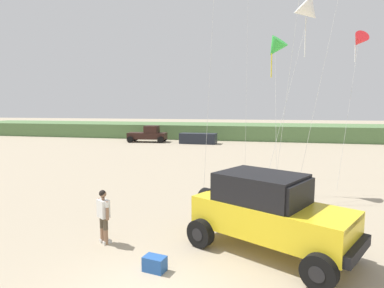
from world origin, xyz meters
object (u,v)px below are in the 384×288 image
distant_pickup (148,134)px  kite_black_sled (359,41)px  jeep (269,211)px  distant_sedan (198,138)px  cooler_box (155,264)px  person_watching (104,213)px  kite_orange_streamer (275,48)px  kite_green_box (309,11)px

distant_pickup → kite_black_sled: bearing=-43.7°
jeep → distant_pickup: 31.20m
distant_sedan → cooler_box: bearing=-79.0°
cooler_box → person_watching: bearing=159.4°
cooler_box → kite_orange_streamer: size_ratio=0.07×
cooler_box → kite_black_sled: (7.33, 11.78, 7.48)m
person_watching → cooler_box: bearing=-31.5°
cooler_box → distant_pickup: 31.71m
kite_black_sled → person_watching: bearing=-131.9°
jeep → person_watching: 4.94m
distant_sedan → kite_orange_streamer: (8.04, -20.27, 6.39)m
jeep → kite_black_sled: bearing=65.6°
jeep → kite_orange_streamer: size_ratio=0.66×
cooler_box → distant_pickup: distant_pickup is taller
kite_green_box → kite_orange_streamer: 3.40m
distant_sedan → kite_black_sled: (12.39, -17.48, 7.07)m
cooler_box → distant_pickup: bearing=121.9°
kite_green_box → kite_orange_streamer: (-1.70, -2.02, -2.14)m
cooler_box → kite_orange_streamer: 11.66m
distant_pickup → cooler_box: bearing=-69.1°
kite_black_sled → jeep: bearing=-114.4°
kite_green_box → kite_black_sled: bearing=16.3°
kite_black_sled → kite_orange_streamer: kite_black_sled is taller
person_watching → kite_black_sled: 15.63m
distant_pickup → kite_green_box: size_ratio=0.48×
kite_black_sled → kite_green_box: bearing=-163.7°
distant_sedan → kite_orange_streamer: 22.73m
jeep → kite_green_box: (1.88, 9.22, 7.93)m
kite_black_sled → kite_orange_streamer: bearing=-147.3°
kite_orange_streamer → jeep: bearing=-91.4°
distant_sedan → kite_green_box: kite_green_box is taller
distant_pickup → person_watching: bearing=-72.0°
person_watching → kite_orange_streamer: size_ratio=0.22×
person_watching → distant_pickup: bearing=108.0°
distant_sedan → kite_black_sled: kite_black_sled is taller
kite_orange_streamer → kite_black_sled: bearing=32.7°
distant_pickup → distant_sedan: size_ratio=1.14×
jeep → distant_pickup: bearing=116.9°
jeep → cooler_box: 3.49m
distant_sedan → kite_orange_streamer: bearing=-67.2°
person_watching → kite_orange_streamer: (5.07, 7.71, 6.05)m
cooler_box → distant_pickup: (-11.32, 29.61, 0.75)m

